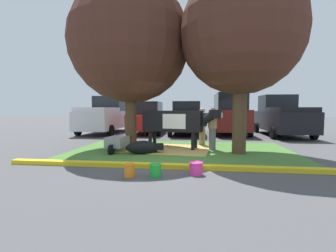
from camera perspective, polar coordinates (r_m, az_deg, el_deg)
The scene contains 19 objects.
ground_plane at distance 7.61m, azimuth 0.69°, elevation -7.96°, with size 80.00×80.00×0.00m, color #4C4C4F.
grass_island at distance 9.13m, azimuth 3.13°, elevation -5.86°, with size 8.17×5.04×0.02m, color #477A33.
curb_yellow at distance 6.52m, azimuth 1.40°, elevation -9.50°, with size 9.37×0.24×0.12m, color yellow.
hay_bedding at distance 9.43m, azimuth -0.23°, elevation -5.45°, with size 3.20×2.40×0.04m, color tan.
shade_tree_left at distance 10.10m, azimuth -8.98°, elevation 18.85°, with size 4.72×4.72×6.54m.
shade_tree_right at distance 9.15m, azimuth 16.94°, elevation 20.25°, with size 4.20×4.20×6.28m.
cow_holstein at distance 9.45m, azimuth 1.77°, elevation 1.12°, with size 3.11×1.10×1.55m.
calf_lying at distance 8.49m, azimuth -5.88°, elevation -5.08°, with size 1.33×0.75×0.48m.
person_handler at distance 9.38m, azimuth 10.48°, elevation -0.35°, with size 0.34×0.51×1.62m.
person_visitor_near at distance 10.34m, azimuth 8.11°, elevation 0.10°, with size 0.41×0.39×1.63m.
wheelbarrow at distance 8.94m, azimuth -11.96°, elevation -3.72°, with size 0.69×1.62×0.63m.
bucket_orange at distance 5.81m, azimuth -9.08°, elevation -10.26°, with size 0.27×0.27×0.30m.
bucket_green at distance 5.77m, azimuth -2.97°, elevation -10.33°, with size 0.29×0.29×0.30m.
bucket_pink at distance 5.96m, azimuth 6.68°, elevation -9.86°, with size 0.34×0.34×0.31m.
pickup_truck_maroon at distance 16.36m, azimuth -14.51°, elevation 2.35°, with size 2.28×5.43×2.42m.
sedan_red at distance 15.50m, azimuth -4.74°, elevation 1.89°, with size 2.07×4.43×2.02m.
sedan_blue at distance 14.96m, azimuth 4.47°, elevation 1.81°, with size 2.07×4.43×2.02m.
suv_dark_grey at distance 15.40m, azimuth 14.33°, elevation 2.83°, with size 2.17×4.63×2.52m.
pickup_truck_black at distance 15.73m, azimuth 25.22°, elevation 2.02°, with size 2.28×5.43×2.42m.
Camera 1 is at (0.86, -7.39, 1.60)m, focal length 25.77 mm.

